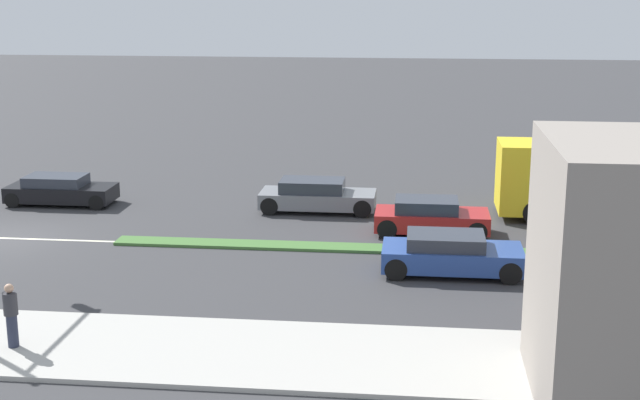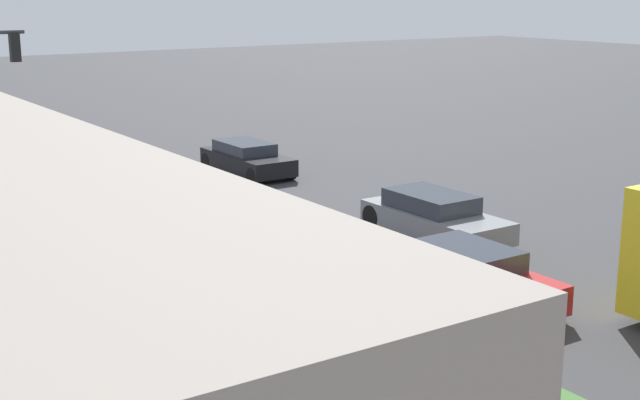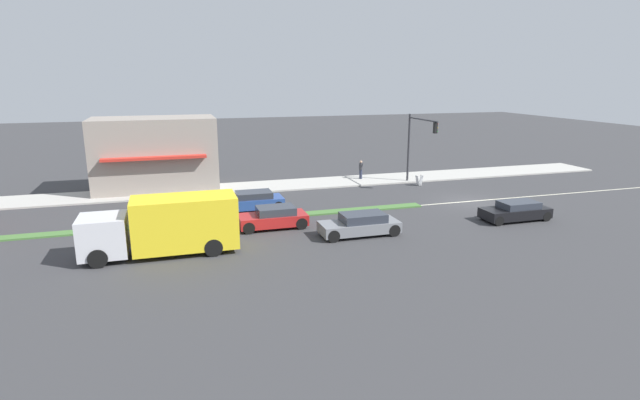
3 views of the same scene
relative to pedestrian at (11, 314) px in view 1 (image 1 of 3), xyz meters
name	(u,v)px [view 1 (image 1 of 3)]	position (x,y,z in m)	size (l,w,h in m)	color
ground_plane	(533,255)	(-9.37, 13.39, -0.95)	(160.00, 160.00, 0.00)	#38383A
sidewalk_right	(603,369)	(-0.37, 13.89, -0.89)	(4.00, 73.00, 0.12)	#B2AFA8
lane_marking_center	(7,238)	(-9.37, -4.61, -0.95)	(0.16, 60.00, 0.01)	beige
pedestrian	(11,314)	(0.00, 0.00, 0.00)	(0.34, 0.34, 1.59)	#282D42
delivery_truck	(591,181)	(-14.37, 16.06, 0.51)	(2.44, 7.50, 2.87)	silver
suv_grey	(317,196)	(-14.37, 5.70, -0.34)	(1.81, 4.46, 1.25)	slate
coupe_blue	(451,254)	(-7.17, 10.65, -0.34)	(1.91, 4.25, 1.25)	#284793
suv_black	(60,190)	(-14.37, -4.65, -0.38)	(1.74, 4.24, 1.18)	black
hatchback_red	(431,217)	(-11.57, 10.08, -0.33)	(1.82, 3.99, 1.27)	#AD1E1E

